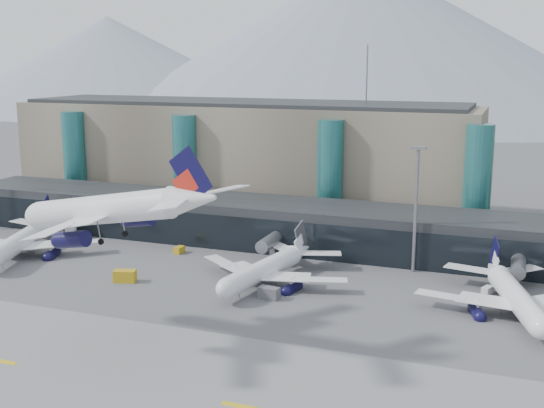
{
  "coord_description": "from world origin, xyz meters",
  "views": [
    {
      "loc": [
        49.16,
        -86.4,
        42.3
      ],
      "look_at": [
        5.32,
        32.0,
        15.42
      ],
      "focal_mm": 45.0,
      "sensor_mm": 36.0,
      "label": 1
    }
  ],
  "objects": [
    {
      "name": "runway_strip",
      "position": [
        0.0,
        -15.0,
        0.02
      ],
      "size": [
        400.0,
        40.0,
        0.04
      ],
      "primitive_type": "cube",
      "color": "slate",
      "rests_on": "ground"
    },
    {
      "name": "veh_d",
      "position": [
        44.95,
        39.06,
        0.71
      ],
      "size": [
        2.16,
        2.8,
        1.42
      ],
      "primitive_type": "cube",
      "rotation": [
        0.0,
        0.0,
        1.19
      ],
      "color": "silver",
      "rests_on": "ground"
    },
    {
      "name": "hero_jet",
      "position": [
        -5.11,
        -3.3,
        22.07
      ],
      "size": [
        38.13,
        37.86,
        12.34
      ],
      "rotation": [
        0.0,
        -0.18,
        -0.16
      ],
      "color": "white",
      "rests_on": "ground"
    },
    {
      "name": "runway_markings",
      "position": [
        -0.0,
        -15.0,
        0.05
      ],
      "size": [
        128.0,
        1.0,
        0.02
      ],
      "color": "gold",
      "rests_on": "ground"
    },
    {
      "name": "veh_e",
      "position": [
        50.38,
        34.89,
        0.77
      ],
      "size": [
        2.89,
        1.88,
        1.54
      ],
      "primitive_type": "cube",
      "rotation": [
        0.0,
        0.0,
        0.13
      ],
      "color": "#BE9516",
      "rests_on": "ground"
    },
    {
      "name": "ground",
      "position": [
        0.0,
        0.0,
        0.0
      ],
      "size": [
        900.0,
        900.0,
        0.0
      ],
      "primitive_type": "plane",
      "color": "#515154",
      "rests_on": "ground"
    },
    {
      "name": "veh_c",
      "position": [
        8.11,
        22.83,
        1.05
      ],
      "size": [
        3.98,
        2.4,
        2.1
      ],
      "primitive_type": "cube",
      "rotation": [
        0.0,
        0.0,
        -0.11
      ],
      "color": "#535258",
      "rests_on": "ground"
    },
    {
      "name": "jet_parked_right",
      "position": [
        49.14,
        32.35,
        4.22
      ],
      "size": [
        33.2,
        34.77,
        11.16
      ],
      "rotation": [
        0.0,
        0.0,
        1.86
      ],
      "color": "white",
      "rests_on": "ground"
    },
    {
      "name": "veh_a",
      "position": [
        -54.79,
        32.09,
        0.81
      ],
      "size": [
        3.3,
        2.83,
        1.62
      ],
      "primitive_type": "cube",
      "rotation": [
        0.0,
        0.0,
        0.52
      ],
      "color": "silver",
      "rests_on": "ground"
    },
    {
      "name": "jet_parked_left",
      "position": [
        -53.22,
        32.43,
        4.5
      ],
      "size": [
        35.34,
        37.03,
        11.88
      ],
      "rotation": [
        0.0,
        0.0,
        1.86
      ],
      "color": "white",
      "rests_on": "ground"
    },
    {
      "name": "veh_b",
      "position": [
        -20.98,
        43.43,
        0.74
      ],
      "size": [
        1.78,
        2.69,
        1.49
      ],
      "primitive_type": "cube",
      "rotation": [
        0.0,
        0.0,
        1.49
      ],
      "color": "#BE9516",
      "rests_on": "ground"
    },
    {
      "name": "terminal_main",
      "position": [
        -25.0,
        90.0,
        15.44
      ],
      "size": [
        130.0,
        30.0,
        31.0
      ],
      "color": "gray",
      "rests_on": "ground"
    },
    {
      "name": "concourse",
      "position": [
        -0.02,
        57.73,
        4.97
      ],
      "size": [
        170.0,
        27.0,
        10.0
      ],
      "color": "black",
      "rests_on": "ground"
    },
    {
      "name": "mountain_ridge",
      "position": [
        15.97,
        380.0,
        45.74
      ],
      "size": [
        910.0,
        400.0,
        110.0
      ],
      "color": "gray",
      "rests_on": "ground"
    },
    {
      "name": "lightmast_mid",
      "position": [
        30.0,
        48.0,
        14.42
      ],
      "size": [
        3.0,
        1.2,
        25.6
      ],
      "color": "slate",
      "rests_on": "ground"
    },
    {
      "name": "veh_h",
      "position": [
        -21.39,
        21.97,
        1.16
      ],
      "size": [
        4.63,
        3.24,
        2.32
      ],
      "primitive_type": "cube",
      "rotation": [
        0.0,
        0.0,
        0.27
      ],
      "color": "#BE9516",
      "rests_on": "ground"
    },
    {
      "name": "jet_parked_mid",
      "position": [
        5.17,
        32.35,
        4.12
      ],
      "size": [
        33.24,
        33.76,
        10.89
      ],
      "rotation": [
        0.0,
        0.0,
        1.38
      ],
      "color": "white",
      "rests_on": "ground"
    },
    {
      "name": "teal_towers",
      "position": [
        -14.99,
        74.01,
        14.01
      ],
      "size": [
        116.4,
        19.4,
        46.0
      ],
      "color": "#276F6F",
      "rests_on": "ground"
    }
  ]
}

